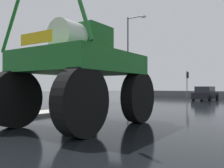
{
  "coord_description": "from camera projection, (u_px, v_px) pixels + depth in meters",
  "views": [
    {
      "loc": [
        5.89,
        -0.82,
        1.47
      ],
      "look_at": [
        -0.88,
        8.72,
        1.61
      ],
      "focal_mm": 38.86,
      "sensor_mm": 36.0,
      "label": 1
    }
  ],
  "objects": [
    {
      "name": "streetlight_far_left",
      "position": [
        129.0,
        54.0,
        26.88
      ],
      "size": [
        2.33,
        0.24,
        9.24
      ],
      "color": "slate",
      "rests_on": "ground"
    },
    {
      "name": "median_island",
      "position": [
        7.0,
        117.0,
        11.19
      ],
      "size": [
        1.51,
        9.5,
        0.15
      ],
      "primitive_type": "cube",
      "color": "#B2AFA8",
      "rests_on": "ground"
    },
    {
      "name": "ground_plane",
      "position": [
        190.0,
        106.0,
        18.74
      ],
      "size": [
        120.0,
        120.0,
        0.0
      ],
      "primitive_type": "plane",
      "color": "black"
    },
    {
      "name": "sedan_ahead",
      "position": [
        205.0,
        94.0,
        26.53
      ],
      "size": [
        2.06,
        4.19,
        1.52
      ],
      "rotation": [
        0.0,
        0.0,
        1.52
      ],
      "color": "black",
      "rests_on": "ground"
    },
    {
      "name": "traffic_signal_far_right",
      "position": [
        187.0,
        78.0,
        31.67
      ],
      "size": [
        0.24,
        0.55,
        3.54
      ],
      "color": "slate",
      "rests_on": "ground"
    },
    {
      "name": "bare_tree_left",
      "position": [
        86.0,
        43.0,
        24.16
      ],
      "size": [
        3.19,
        3.19,
        7.26
      ],
      "color": "#473828",
      "rests_on": "ground"
    },
    {
      "name": "traffic_signal_near_left",
      "position": [
        72.0,
        69.0,
        16.3
      ],
      "size": [
        0.24,
        0.54,
        3.68
      ],
      "color": "slate",
      "rests_on": "ground"
    },
    {
      "name": "oversize_sprayer",
      "position": [
        81.0,
        71.0,
        9.4
      ],
      "size": [
        4.3,
        5.82,
        4.89
      ],
      "rotation": [
        0.0,
        0.0,
        1.61
      ],
      "color": "black",
      "rests_on": "ground"
    }
  ]
}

